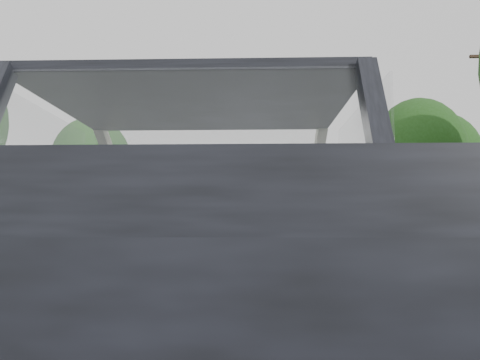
# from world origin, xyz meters

# --- Properties ---
(ground) EXTENTS (140.00, 140.00, 0.00)m
(ground) POSITION_xyz_m (0.00, 0.00, 0.00)
(ground) COLOR #35343A
(ground) RESTS_ON ground
(subject_car) EXTENTS (1.80, 4.00, 1.45)m
(subject_car) POSITION_xyz_m (0.00, 0.00, 0.72)
(subject_car) COLOR black
(subject_car) RESTS_ON ground
(dashboard) EXTENTS (1.58, 0.45, 0.30)m
(dashboard) POSITION_xyz_m (0.00, 0.62, 0.85)
(dashboard) COLOR black
(dashboard) RESTS_ON subject_car
(driver_seat) EXTENTS (0.50, 0.72, 0.42)m
(driver_seat) POSITION_xyz_m (-0.40, -0.29, 0.88)
(driver_seat) COLOR black
(driver_seat) RESTS_ON subject_car
(passenger_seat) EXTENTS (0.50, 0.72, 0.42)m
(passenger_seat) POSITION_xyz_m (0.40, -0.29, 0.88)
(passenger_seat) COLOR black
(passenger_seat) RESTS_ON subject_car
(steering_wheel) EXTENTS (0.36, 0.36, 0.04)m
(steering_wheel) POSITION_xyz_m (-0.40, 0.33, 0.92)
(steering_wheel) COLOR black
(steering_wheel) RESTS_ON dashboard
(cat) EXTENTS (0.65, 0.26, 0.28)m
(cat) POSITION_xyz_m (0.25, 0.66, 1.09)
(cat) COLOR gray
(cat) RESTS_ON dashboard
(guardrail) EXTENTS (0.05, 90.00, 0.32)m
(guardrail) POSITION_xyz_m (4.30, 10.00, 0.58)
(guardrail) COLOR #89909F
(guardrail) RESTS_ON ground
(other_car) EXTENTS (2.66, 5.11, 1.60)m
(other_car) POSITION_xyz_m (0.54, 18.68, 0.80)
(other_car) COLOR silver
(other_car) RESTS_ON ground
(highway_sign) EXTENTS (0.37, 0.97, 2.45)m
(highway_sign) POSITION_xyz_m (5.55, 27.71, 1.23)
(highway_sign) COLOR #0B541F
(highway_sign) RESTS_ON ground
(tree_2) EXTENTS (5.36, 5.36, 7.23)m
(tree_2) POSITION_xyz_m (8.86, 21.30, 3.61)
(tree_2) COLOR #1F4715
(tree_2) RESTS_ON ground
(tree_3) EXTENTS (6.60, 6.60, 8.82)m
(tree_3) POSITION_xyz_m (13.88, 31.14, 4.41)
(tree_3) COLOR #1F4715
(tree_3) RESTS_ON ground
(tree_6) EXTENTS (6.35, 6.35, 7.39)m
(tree_6) POSITION_xyz_m (-9.88, 25.65, 3.69)
(tree_6) COLOR #1F4715
(tree_6) RESTS_ON ground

